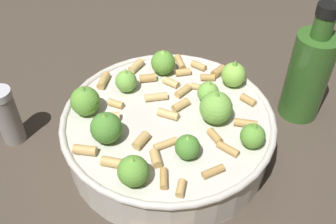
# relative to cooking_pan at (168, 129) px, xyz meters

# --- Properties ---
(ground_plane) EXTENTS (2.40, 2.40, 0.00)m
(ground_plane) POSITION_rel_cooking_pan_xyz_m (0.00, 0.00, -0.04)
(ground_plane) COLOR #42382D
(cooking_pan) EXTENTS (0.31, 0.31, 0.12)m
(cooking_pan) POSITION_rel_cooking_pan_xyz_m (0.00, 0.00, 0.00)
(cooking_pan) COLOR beige
(cooking_pan) RESTS_ON ground
(pepper_shaker) EXTENTS (0.04, 0.04, 0.10)m
(pepper_shaker) POSITION_rel_cooking_pan_xyz_m (-0.19, -0.15, 0.01)
(pepper_shaker) COLOR gray
(pepper_shaker) RESTS_ON ground
(olive_oil_bottle) EXTENTS (0.07, 0.07, 0.20)m
(olive_oil_bottle) POSITION_rel_cooking_pan_xyz_m (0.10, 0.22, 0.04)
(olive_oil_bottle) COLOR #336023
(olive_oil_bottle) RESTS_ON ground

